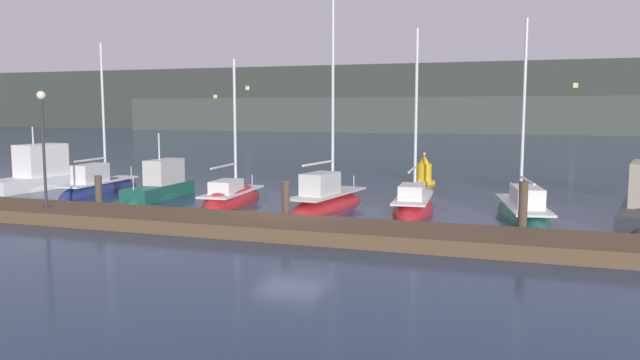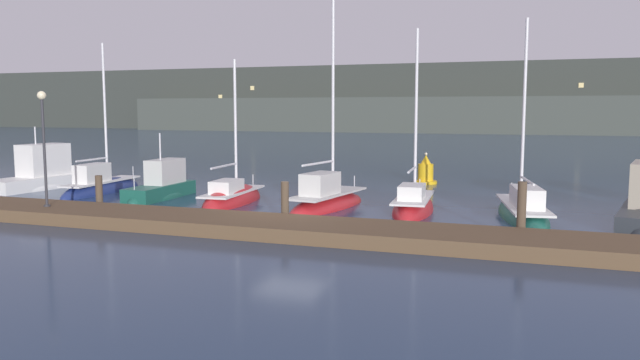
# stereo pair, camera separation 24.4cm
# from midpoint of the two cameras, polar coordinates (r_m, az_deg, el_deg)

# --- Properties ---
(ground_plane) EXTENTS (400.00, 400.00, 0.00)m
(ground_plane) POSITION_cam_midpoint_polar(r_m,az_deg,el_deg) (22.80, -2.99, -3.88)
(ground_plane) COLOR navy
(dock) EXTENTS (38.94, 2.80, 0.45)m
(dock) POSITION_cam_midpoint_polar(r_m,az_deg,el_deg) (20.84, -5.17, -4.25)
(dock) COLOR brown
(dock) RESTS_ON ground
(mooring_pile_1) EXTENTS (0.28, 0.28, 1.48)m
(mooring_pile_1) POSITION_cam_midpoint_polar(r_m,az_deg,el_deg) (26.35, -19.83, -1.23)
(mooring_pile_1) COLOR #4C3D2D
(mooring_pile_1) RESTS_ON ground
(mooring_pile_2) EXTENTS (0.28, 0.28, 1.54)m
(mooring_pile_2) POSITION_cam_midpoint_polar(r_m,az_deg,el_deg) (22.25, -3.45, -2.13)
(mooring_pile_2) COLOR #4C3D2D
(mooring_pile_2) RESTS_ON ground
(mooring_pile_3) EXTENTS (0.28, 0.28, 1.85)m
(mooring_pile_3) POSITION_cam_midpoint_polar(r_m,az_deg,el_deg) (20.58, 17.73, -2.69)
(mooring_pile_3) COLOR #4C3D2D
(mooring_pile_3) RESTS_ON ground
(motorboat_berth_1) EXTENTS (2.46, 5.75, 3.89)m
(motorboat_berth_1) POSITION_cam_midpoint_polar(r_m,az_deg,el_deg) (35.39, -24.77, -0.14)
(motorboat_berth_1) COLOR white
(motorboat_berth_1) RESTS_ON ground
(sailboat_berth_2) EXTENTS (1.80, 6.19, 8.03)m
(sailboat_berth_2) POSITION_cam_midpoint_polar(r_m,az_deg,el_deg) (32.64, -19.72, -0.83)
(sailboat_berth_2) COLOR navy
(sailboat_berth_2) RESTS_ON ground
(motorboat_berth_3) EXTENTS (1.56, 4.85, 3.66)m
(motorboat_berth_3) POSITION_cam_midpoint_polar(r_m,az_deg,el_deg) (29.86, -14.64, -1.10)
(motorboat_berth_3) COLOR #195647
(motorboat_berth_3) RESTS_ON ground
(sailboat_berth_4) EXTENTS (1.97, 5.43, 7.05)m
(sailboat_berth_4) POSITION_cam_midpoint_polar(r_m,az_deg,el_deg) (27.65, -8.30, -1.93)
(sailboat_berth_4) COLOR red
(sailboat_berth_4) RESTS_ON ground
(sailboat_berth_5) EXTENTS (2.50, 5.93, 9.20)m
(sailboat_berth_5) POSITION_cam_midpoint_polar(r_m,az_deg,el_deg) (26.08, 0.36, -2.10)
(sailboat_berth_5) COLOR red
(sailboat_berth_5) RESTS_ON ground
(sailboat_berth_6) EXTENTS (1.96, 5.34, 8.01)m
(sailboat_berth_6) POSITION_cam_midpoint_polar(r_m,az_deg,el_deg) (25.39, 8.25, -2.62)
(sailboat_berth_6) COLOR red
(sailboat_berth_6) RESTS_ON ground
(sailboat_berth_7) EXTENTS (2.76, 6.68, 8.16)m
(sailboat_berth_7) POSITION_cam_midpoint_polar(r_m,az_deg,el_deg) (24.98, 17.78, -2.97)
(sailboat_berth_7) COLOR #195647
(sailboat_berth_7) RESTS_ON ground
(channel_buoy) EXTENTS (1.27, 1.27, 1.73)m
(channel_buoy) POSITION_cam_midpoint_polar(r_m,az_deg,el_deg) (35.00, 9.29, 0.69)
(channel_buoy) COLOR gold
(channel_buoy) RESTS_ON ground
(dock_lamppost) EXTENTS (0.32, 0.32, 4.32)m
(dock_lamppost) POSITION_cam_midpoint_polar(r_m,az_deg,el_deg) (25.39, -24.27, 4.15)
(dock_lamppost) COLOR #2D2D33
(dock_lamppost) RESTS_ON dock
(hillside_backdrop) EXTENTS (240.00, 23.00, 12.40)m
(hillside_backdrop) POSITION_cam_midpoint_polar(r_m,az_deg,el_deg) (119.81, 15.35, 7.02)
(hillside_backdrop) COLOR #333833
(hillside_backdrop) RESTS_ON ground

